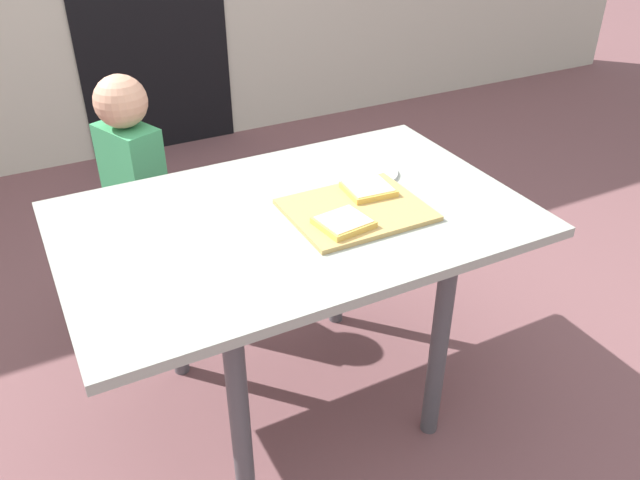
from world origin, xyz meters
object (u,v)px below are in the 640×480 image
dining_table (295,241)px  pizza_slice_far_right (368,189)px  child_left (134,182)px  cutting_board (356,210)px  pizza_slice_near_left (344,222)px  plate_white_right (369,173)px

dining_table → pizza_slice_far_right: bearing=0.1°
pizza_slice_far_right → child_left: (-0.56, 0.76, -0.19)m
cutting_board → child_left: child_left is taller
cutting_board → pizza_slice_far_right: (0.08, 0.07, 0.02)m
pizza_slice_near_left → pizza_slice_far_right: same height
dining_table → cutting_board: 0.21m
pizza_slice_far_right → child_left: child_left is taller
child_left → dining_table: bearing=-68.1°
dining_table → plate_white_right: (0.33, 0.13, 0.09)m
pizza_slice_near_left → child_left: (-0.39, 0.90, -0.19)m
plate_white_right → child_left: size_ratio=0.19×
dining_table → cutting_board: size_ratio=3.42×
plate_white_right → child_left: bearing=135.0°
dining_table → pizza_slice_far_right: 0.28m
pizza_slice_far_right → cutting_board: bearing=-140.1°
child_left → pizza_slice_far_right: bearing=-53.9°
dining_table → pizza_slice_far_right: (0.25, 0.00, 0.11)m
pizza_slice_far_right → child_left: size_ratio=0.15×
cutting_board → pizza_slice_near_left: pizza_slice_near_left is taller
cutting_board → child_left: size_ratio=0.40×
pizza_slice_far_right → dining_table: bearing=-179.9°
pizza_slice_far_right → plate_white_right: pizza_slice_far_right is taller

